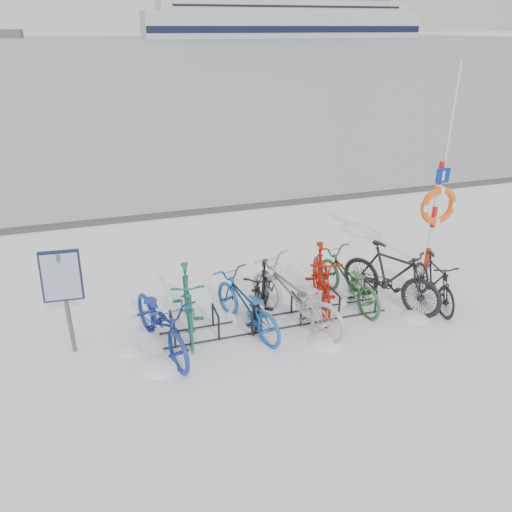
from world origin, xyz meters
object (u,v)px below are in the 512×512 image
object	(u,v)px
info_board	(62,282)
lifebuoy_station	(438,206)
bike_rack	(277,314)
cruise_ferry	(283,10)

from	to	relation	value
info_board	lifebuoy_station	distance (m)	7.22
bike_rack	cruise_ferry	world-z (taller)	cruise_ferry
info_board	cruise_ferry	xyz separation A→B (m)	(84.84, 222.51, 9.83)
info_board	lifebuoy_station	world-z (taller)	lifebuoy_station
info_board	lifebuoy_station	xyz separation A→B (m)	(7.16, 0.93, 0.15)
bike_rack	info_board	size ratio (longest dim) A/B	2.30
info_board	lifebuoy_station	bearing A→B (deg)	11.88
info_board	cruise_ferry	size ratio (longest dim) A/B	0.01
bike_rack	lifebuoy_station	xyz separation A→B (m)	(3.81, 1.07, 1.22)
bike_rack	cruise_ferry	distance (m)	237.35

